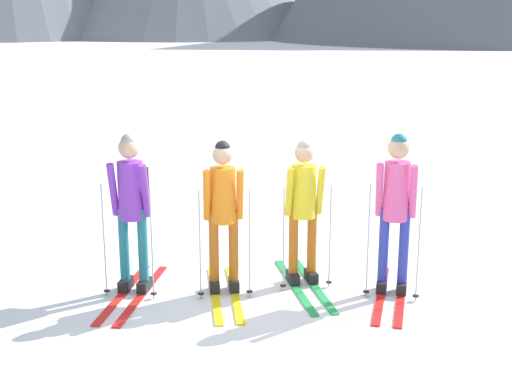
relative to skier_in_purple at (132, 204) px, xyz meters
name	(u,v)px	position (x,y,z in m)	size (l,w,h in m)	color
ground_plane	(251,292)	(1.28, -0.32, -1.03)	(400.00, 400.00, 0.00)	white
skier_in_purple	(132,204)	(0.00, 0.00, 0.00)	(0.91, 1.74, 1.81)	red
skier_in_orange	(223,208)	(0.98, -0.22, -0.05)	(0.61, 1.66, 1.74)	yellow
skier_in_yellow	(303,204)	(1.91, -0.16, -0.08)	(0.61, 1.70, 1.70)	green
skier_in_pink	(396,204)	(2.83, -0.65, 0.01)	(1.01, 1.65, 1.82)	red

